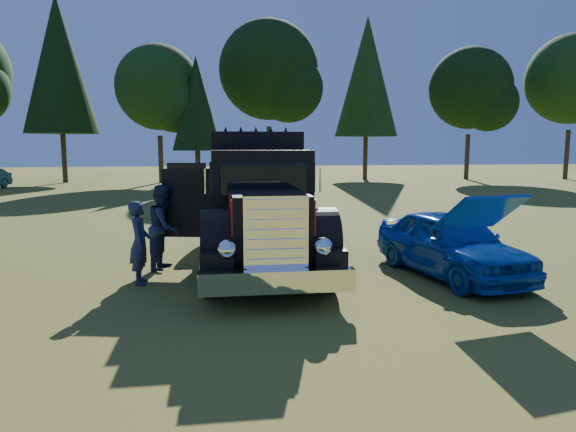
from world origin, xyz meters
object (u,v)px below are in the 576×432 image
Objects in this scene: diamond_t_truck at (259,210)px; spectator_near at (140,243)px; spectator_far at (164,227)px; hotrod_coupe at (451,244)px.

diamond_t_truck reaches higher than spectator_near.
diamond_t_truck is 4.38× the size of spectator_near.
spectator_far is (0.36, 1.22, 0.11)m from spectator_near.
spectator_near is 1.28m from spectator_far.
hotrod_coupe is at bearing -89.88° from spectator_far.
spectator_far reaches higher than spectator_near.
diamond_t_truck is at bearing -79.67° from spectator_far.
hotrod_coupe is at bearing -94.98° from spectator_near.
hotrod_coupe reaches higher than spectator_far.
diamond_t_truck is at bearing -68.54° from spectator_near.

